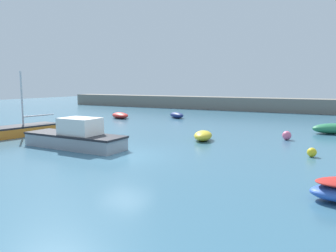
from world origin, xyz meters
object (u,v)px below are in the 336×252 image
at_px(fishing_dinghy_green, 203,136).
at_px(open_tender_yellow, 334,129).
at_px(rowboat_white_midwater, 71,120).
at_px(motorboat_grey_hull, 76,137).
at_px(dinghy_near_pier, 177,115).
at_px(mooring_buoy_yellow, 312,152).
at_px(sailboat_twin_hulled, 24,130).
at_px(rowboat_blue_near, 120,115).
at_px(mooring_buoy_pink, 287,135).

bearing_deg(fishing_dinghy_green, open_tender_yellow, -60.29).
xyz_separation_m(rowboat_white_midwater, fishing_dinghy_green, (14.25, -2.42, -0.00)).
relative_size(rowboat_white_midwater, fishing_dinghy_green, 1.38).
relative_size(rowboat_white_midwater, motorboat_grey_hull, 0.50).
distance_m(fishing_dinghy_green, dinghy_near_pier, 14.26).
relative_size(motorboat_grey_hull, mooring_buoy_yellow, 13.55).
bearing_deg(motorboat_grey_hull, fishing_dinghy_green, -132.95).
bearing_deg(motorboat_grey_hull, sailboat_twin_hulled, -13.50).
relative_size(motorboat_grey_hull, sailboat_twin_hulled, 1.31).
distance_m(rowboat_white_midwater, fishing_dinghy_green, 14.46).
height_order(rowboat_blue_near, mooring_buoy_pink, rowboat_blue_near).
bearing_deg(fishing_dinghy_green, dinghy_near_pier, 19.06).
bearing_deg(dinghy_near_pier, rowboat_blue_near, -114.21).
bearing_deg(mooring_buoy_yellow, fishing_dinghy_green, 164.69).
xyz_separation_m(rowboat_blue_near, mooring_buoy_yellow, (20.12, -10.56, -0.07)).
xyz_separation_m(open_tender_yellow, motorboat_grey_hull, (-13.08, -13.35, 0.26)).
bearing_deg(open_tender_yellow, rowboat_white_midwater, 164.37).
relative_size(sailboat_twin_hulled, mooring_buoy_yellow, 10.38).
bearing_deg(motorboat_grey_hull, mooring_buoy_pink, -139.45).
bearing_deg(dinghy_near_pier, fishing_dinghy_green, -20.39).
distance_m(dinghy_near_pier, mooring_buoy_pink, 15.63).
distance_m(rowboat_blue_near, dinghy_near_pier, 6.17).
relative_size(rowboat_white_midwater, sailboat_twin_hulled, 0.65).
bearing_deg(open_tender_yellow, rowboat_blue_near, 147.93).
bearing_deg(rowboat_white_midwater, dinghy_near_pier, -149.79).
distance_m(mooring_buoy_pink, mooring_buoy_yellow, 5.15).
distance_m(fishing_dinghy_green, mooring_buoy_yellow, 7.06).
bearing_deg(dinghy_near_pier, mooring_buoy_pink, 0.73).
relative_size(sailboat_twin_hulled, mooring_buoy_pink, 8.33).
relative_size(rowboat_blue_near, dinghy_near_pier, 1.24).
bearing_deg(rowboat_blue_near, fishing_dinghy_green, -1.44).
bearing_deg(mooring_buoy_yellow, mooring_buoy_pink, 112.46).
bearing_deg(dinghy_near_pier, mooring_buoy_yellow, -7.21).
bearing_deg(rowboat_white_midwater, mooring_buoy_pink, 155.34).
bearing_deg(mooring_buoy_yellow, open_tender_yellow, 85.64).
bearing_deg(rowboat_white_midwater, sailboat_twin_hulled, 80.02).
xyz_separation_m(motorboat_grey_hull, mooring_buoy_pink, (10.41, 8.79, -0.35)).
xyz_separation_m(mooring_buoy_pink, mooring_buoy_yellow, (1.97, -4.75, -0.06)).
distance_m(dinghy_near_pier, mooring_buoy_yellow, 20.15).
height_order(motorboat_grey_hull, fishing_dinghy_green, motorboat_grey_hull).
bearing_deg(fishing_dinghy_green, sailboat_twin_hulled, 93.91).
xyz_separation_m(open_tender_yellow, rowboat_blue_near, (-20.83, 1.25, -0.08)).
height_order(rowboat_blue_near, mooring_buoy_yellow, rowboat_blue_near).
bearing_deg(mooring_buoy_yellow, rowboat_white_midwater, 168.50).
height_order(dinghy_near_pier, mooring_buoy_pink, dinghy_near_pier).
distance_m(fishing_dinghy_green, mooring_buoy_pink, 5.64).
xyz_separation_m(motorboat_grey_hull, dinghy_near_pier, (-2.42, 17.71, -0.34)).
height_order(rowboat_white_midwater, mooring_buoy_pink, rowboat_white_midwater).
xyz_separation_m(sailboat_twin_hulled, mooring_buoy_pink, (17.18, 7.12, -0.10)).
bearing_deg(motorboat_grey_hull, mooring_buoy_yellow, -161.56).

